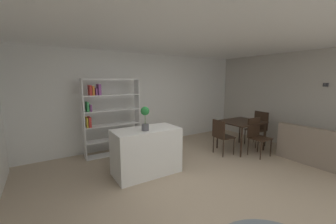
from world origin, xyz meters
The scene contains 12 objects.
ground_plane centered at (0.00, 0.00, 0.00)m, with size 10.01×10.01×0.00m, color tan.
ceiling_slab centered at (0.00, 0.00, 2.63)m, with size 7.27×5.59×0.06m.
back_partition centered at (0.00, 2.76, 1.30)m, with size 7.27×0.06×2.60m, color silver.
right_partition_gray centered at (3.60, 0.00, 1.30)m, with size 0.06×5.59×2.60m, color #B2ADA3.
kitchen_island centered at (-0.54, 0.95, 0.45)m, with size 1.28×0.67×0.91m, color white.
potted_plant_on_island centered at (-0.60, 0.84, 1.18)m, with size 0.16×0.16×0.46m.
open_bookshelf centered at (-0.87, 2.35, 1.02)m, with size 1.36×0.30×1.88m.
dining_table centered at (2.23, 0.89, 0.69)m, with size 1.04×0.90×0.77m.
dining_chair_island_side centered at (1.50, 0.90, 0.52)m, with size 0.44×0.46×0.88m.
dining_chair_near centered at (2.23, 0.42, 0.55)m, with size 0.46×0.41×0.92m.
dining_chair_window_side centered at (2.97, 0.88, 0.56)m, with size 0.48×0.48×0.96m.
wall_sconce_back centered at (3.52, -0.42, 1.74)m, with size 0.09×0.09×0.09m.
Camera 1 is at (-2.21, -2.53, 1.85)m, focal length 21.65 mm.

